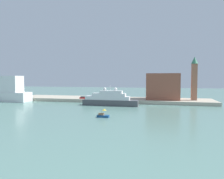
# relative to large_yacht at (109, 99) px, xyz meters

# --- Properties ---
(ground) EXTENTS (400.00, 400.00, 0.00)m
(ground) POSITION_rel_large_yacht_xyz_m (-4.21, -7.42, -2.90)
(ground) COLOR slate
(quay_dock) EXTENTS (110.00, 20.52, 1.73)m
(quay_dock) POSITION_rel_large_yacht_xyz_m (-4.21, 18.84, -2.04)
(quay_dock) COLOR #B7AD99
(quay_dock) RESTS_ON ground
(large_yacht) EXTENTS (26.49, 4.13, 9.72)m
(large_yacht) POSITION_rel_large_yacht_xyz_m (0.00, 0.00, 0.00)
(large_yacht) COLOR #4C4C51
(large_yacht) RESTS_ON ground
(small_motorboat) EXTENTS (4.02, 1.62, 2.83)m
(small_motorboat) POSITION_rel_large_yacht_xyz_m (5.20, -28.71, -2.06)
(small_motorboat) COLOR navy
(small_motorboat) RESTS_ON ground
(harbor_building) EXTENTS (16.91, 14.27, 13.78)m
(harbor_building) POSITION_rel_large_yacht_xyz_m (24.65, 19.38, 5.72)
(harbor_building) COLOR #93513D
(harbor_building) RESTS_ON quay_dock
(bell_tower) EXTENTS (3.47, 3.47, 22.16)m
(bell_tower) POSITION_rel_large_yacht_xyz_m (40.11, 17.90, 10.84)
(bell_tower) COLOR #9E664C
(bell_tower) RESTS_ON quay_dock
(parked_car) EXTENTS (3.96, 1.84, 1.27)m
(parked_car) POSITION_rel_large_yacht_xyz_m (-17.96, 11.86, -0.62)
(parked_car) COLOR #B21E1E
(parked_car) RESTS_ON quay_dock
(person_figure) EXTENTS (0.36, 0.36, 1.71)m
(person_figure) POSITION_rel_large_yacht_xyz_m (-13.06, 12.99, -0.37)
(person_figure) COLOR #334C8C
(person_figure) RESTS_ON quay_dock
(mooring_bollard) EXTENTS (0.55, 0.55, 0.62)m
(mooring_bollard) POSITION_rel_large_yacht_xyz_m (-2.77, 9.98, -0.86)
(mooring_bollard) COLOR black
(mooring_bollard) RESTS_ON quay_dock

